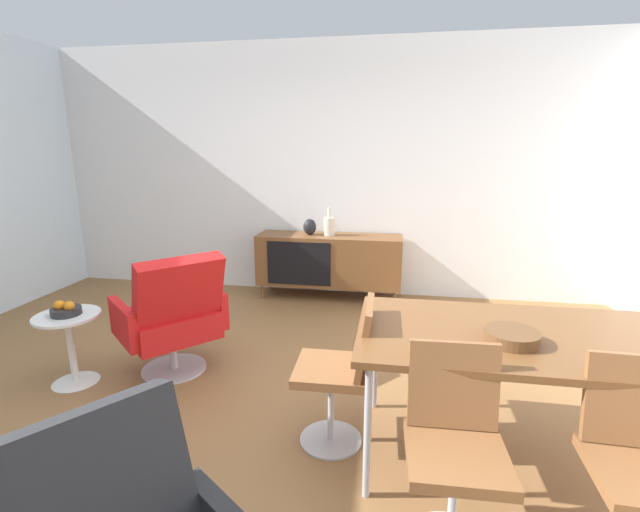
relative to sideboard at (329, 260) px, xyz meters
name	(u,v)px	position (x,y,z in m)	size (l,w,h in m)	color
ground_plane	(260,410)	(-0.11, -2.30, -0.44)	(8.32, 8.32, 0.00)	olive
wall_back	(324,172)	(-0.11, 0.30, 0.96)	(6.80, 0.12, 2.80)	white
sideboard	(329,260)	(0.00, 0.00, 0.00)	(1.60, 0.45, 0.72)	brown
vase_cobalt	(329,226)	(0.00, 0.00, 0.39)	(0.12, 0.12, 0.31)	beige
vase_sculptural_dark	(310,227)	(-0.22, 0.00, 0.37)	(0.14, 0.14, 0.18)	black
dining_table	(515,341)	(1.34, -2.52, 0.26)	(1.60, 0.90, 0.74)	brown
wooden_bowl_on_table	(512,337)	(1.29, -2.64, 0.33)	(0.26, 0.26, 0.06)	brown
dining_chair_near_window	(342,367)	(0.45, -2.52, 0.03)	(0.43, 0.41, 0.86)	brown
dining_chair_front_left	(454,442)	(0.99, -3.08, 0.03)	(0.41, 0.44, 0.86)	brown
lounge_chair_red	(173,315)	(-0.87, -1.93, 0.03)	(0.91, 0.91, 0.95)	red
side_table_round	(70,341)	(-1.54, -2.18, -0.12)	(0.44, 0.44, 0.52)	white
fruit_bowl	(66,310)	(-1.54, -2.18, 0.12)	(0.20, 0.20, 0.11)	#262628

